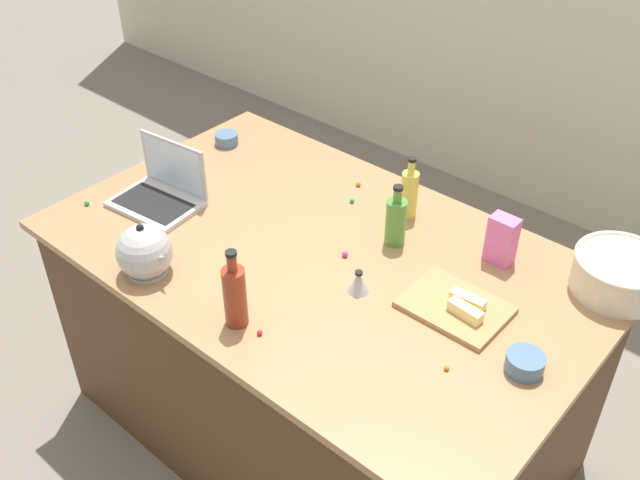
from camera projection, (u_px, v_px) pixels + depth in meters
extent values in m
plane|color=slate|center=(320.00, 426.00, 2.95)|extent=(12.00, 12.00, 0.00)
cube|color=#4C331E|center=(320.00, 351.00, 2.69)|extent=(1.78, 1.07, 0.87)
cube|color=#9E754C|center=(320.00, 256.00, 2.42)|extent=(1.84, 1.13, 0.03)
cube|color=#B7B7BC|center=(156.00, 204.00, 2.62)|extent=(0.33, 0.25, 0.02)
cube|color=black|center=(153.00, 203.00, 2.61)|extent=(0.29, 0.18, 0.00)
cube|color=#B7B7BC|center=(174.00, 165.00, 2.63)|extent=(0.30, 0.04, 0.20)
cube|color=silver|center=(173.00, 166.00, 2.63)|extent=(0.27, 0.03, 0.18)
cylinder|color=beige|center=(619.00, 275.00, 2.22)|extent=(0.28, 0.28, 0.12)
cylinder|color=black|center=(619.00, 273.00, 2.22)|extent=(0.23, 0.23, 0.10)
torus|color=beige|center=(624.00, 260.00, 2.19)|extent=(0.29, 0.29, 0.02)
cylinder|color=maroon|center=(235.00, 297.00, 2.08)|extent=(0.07, 0.07, 0.20)
cylinder|color=maroon|center=(232.00, 263.00, 2.01)|extent=(0.03, 0.03, 0.06)
cylinder|color=black|center=(231.00, 253.00, 1.99)|extent=(0.03, 0.03, 0.01)
cylinder|color=#4C8C38|center=(396.00, 222.00, 2.40)|extent=(0.07, 0.07, 0.17)
cylinder|color=#4C8C38|center=(398.00, 195.00, 2.34)|extent=(0.03, 0.03, 0.05)
cylinder|color=black|center=(398.00, 188.00, 2.32)|extent=(0.03, 0.03, 0.01)
cylinder|color=#DBC64C|center=(409.00, 195.00, 2.53)|extent=(0.06, 0.06, 0.17)
cylinder|color=#DBC64C|center=(412.00, 167.00, 2.46)|extent=(0.03, 0.03, 0.05)
cylinder|color=black|center=(412.00, 160.00, 2.44)|extent=(0.03, 0.03, 0.01)
cylinder|color=#ADADB2|center=(148.00, 270.00, 2.32)|extent=(0.13, 0.13, 0.01)
sphere|color=#ADADB2|center=(144.00, 252.00, 2.28)|extent=(0.18, 0.18, 0.18)
cone|color=#ADADB2|center=(161.00, 258.00, 2.22)|extent=(0.08, 0.03, 0.07)
sphere|color=black|center=(140.00, 228.00, 2.22)|extent=(0.02, 0.02, 0.02)
cube|color=#AD7F4C|center=(455.00, 307.00, 2.18)|extent=(0.31, 0.23, 0.02)
cube|color=#F4E58C|center=(465.00, 311.00, 2.12)|extent=(0.11, 0.05, 0.04)
cube|color=#F4E58C|center=(468.00, 300.00, 2.16)|extent=(0.11, 0.04, 0.04)
cylinder|color=slate|center=(525.00, 363.00, 1.97)|extent=(0.11, 0.11, 0.05)
cylinder|color=slate|center=(226.00, 139.00, 2.98)|extent=(0.10, 0.10, 0.05)
cone|color=#B2B2B7|center=(358.00, 282.00, 2.23)|extent=(0.07, 0.07, 0.07)
cylinder|color=black|center=(359.00, 273.00, 2.21)|extent=(0.02, 0.02, 0.01)
cube|color=pink|center=(502.00, 240.00, 2.32)|extent=(0.09, 0.06, 0.17)
sphere|color=green|center=(352.00, 201.00, 2.64)|extent=(0.02, 0.02, 0.02)
sphere|color=orange|center=(358.00, 184.00, 2.73)|extent=(0.02, 0.02, 0.02)
sphere|color=red|center=(260.00, 333.00, 2.09)|extent=(0.02, 0.02, 0.02)
sphere|color=green|center=(87.00, 203.00, 2.63)|extent=(0.02, 0.02, 0.02)
sphere|color=orange|center=(447.00, 368.00, 1.98)|extent=(0.01, 0.01, 0.01)
sphere|color=orange|center=(151.00, 276.00, 2.30)|extent=(0.02, 0.02, 0.02)
sphere|color=blue|center=(159.00, 270.00, 2.32)|extent=(0.02, 0.02, 0.02)
sphere|color=#CC3399|center=(345.00, 254.00, 2.38)|extent=(0.02, 0.02, 0.02)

